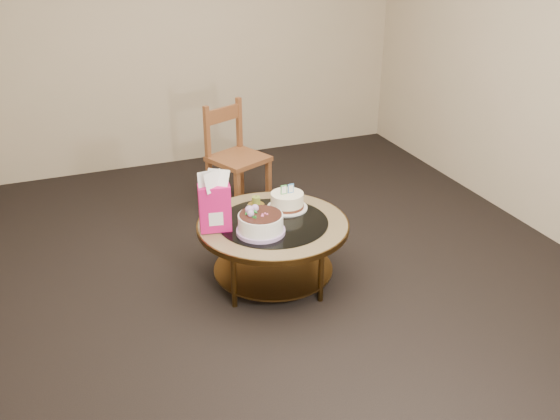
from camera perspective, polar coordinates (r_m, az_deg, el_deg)
name	(u,v)px	position (r m, az deg, el deg)	size (l,w,h in m)	color
ground	(273,280)	(4.38, -0.62, -6.43)	(5.00, 5.00, 0.00)	black
room_walls	(272,58)	(3.79, -0.73, 13.69)	(4.52, 5.02, 2.61)	tan
coffee_table	(273,232)	(4.19, -0.64, -2.05)	(1.02, 1.02, 0.46)	#543918
decorated_cake	(260,224)	(3.99, -1.80, -1.32)	(0.32, 0.32, 0.18)	#A886BD
cream_cake	(287,201)	(4.32, 0.66, 0.82)	(0.28, 0.28, 0.18)	white
gift_bag	(215,202)	(3.99, -6.01, 0.77)	(0.22, 0.17, 0.40)	#D81466
pillar_candle	(256,203)	(4.36, -2.19, 0.63)	(0.12, 0.12, 0.09)	#D0BB55
dining_chair	(235,156)	(5.29, -4.11, 4.92)	(0.55, 0.55, 0.90)	brown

